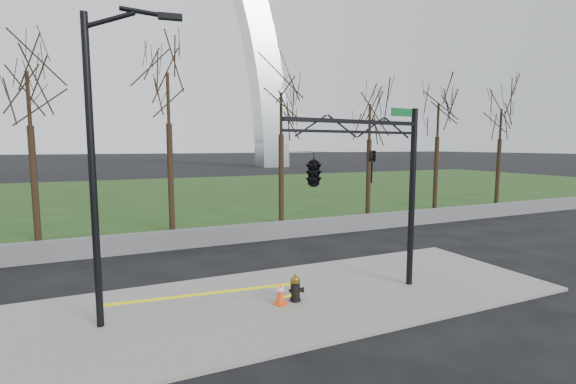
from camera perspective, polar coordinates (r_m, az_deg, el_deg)
name	(u,v)px	position (r m, az deg, el deg)	size (l,w,h in m)	color
ground	(283,302)	(13.02, -0.65, -15.12)	(500.00, 500.00, 0.00)	black
sidewalk	(283,301)	(13.00, -0.65, -14.92)	(18.00, 6.00, 0.10)	gray
grass_strip	(160,195)	(41.65, -17.45, -0.37)	(120.00, 40.00, 0.06)	#203914
guardrail	(217,236)	(20.17, -9.86, -6.04)	(60.00, 0.30, 0.90)	#59595B
tree_row	(228,148)	(24.01, -8.43, 6.15)	(49.47, 4.00, 9.36)	black
fire_hydrant	(296,289)	(12.71, 1.07, -13.33)	(0.52, 0.37, 0.84)	black
traffic_cone	(280,294)	(12.48, -1.07, -13.98)	(0.45, 0.45, 0.67)	#FF430D
street_light	(101,150)	(11.31, -24.63, 5.38)	(2.38, 0.51, 8.21)	black
traffic_signal_mast	(335,168)	(11.91, 6.63, 3.32)	(5.07, 2.53, 6.00)	black
caution_tape	(213,294)	(12.10, -10.49, -13.82)	(5.39, 0.60, 0.43)	#FFED0D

